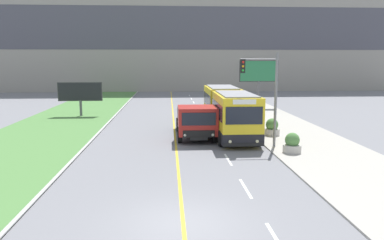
{
  "coord_description": "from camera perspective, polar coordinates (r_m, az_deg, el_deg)",
  "views": [
    {
      "loc": [
        -0.44,
        -11.66,
        5.32
      ],
      "look_at": [
        1.1,
        12.68,
        1.4
      ],
      "focal_mm": 35.0,
      "sensor_mm": 36.0,
      "label": 1
    }
  ],
  "objects": [
    {
      "name": "ground_plane",
      "position": [
        12.82,
        -1.37,
        -15.39
      ],
      "size": [
        300.0,
        300.0,
        0.0
      ],
      "primitive_type": "plane",
      "color": "slate"
    },
    {
      "name": "planter_round_near",
      "position": [
        22.15,
        15.02,
        -3.54
      ],
      "size": [
        1.04,
        1.04,
        1.15
      ],
      "color": "#B7B2A8",
      "rests_on": "sidewalk_right"
    },
    {
      "name": "apartment_block_background",
      "position": [
        67.56,
        -3.33,
        13.12
      ],
      "size": [
        80.0,
        8.04,
        20.07
      ],
      "color": "gray",
      "rests_on": "ground_plane"
    },
    {
      "name": "planter_round_third",
      "position": [
        31.61,
        9.24,
        0.38
      ],
      "size": [
        1.05,
        1.05,
        1.14
      ],
      "color": "#B7B2A8",
      "rests_on": "sidewalk_right"
    },
    {
      "name": "dump_truck",
      "position": [
        25.33,
        0.66,
        -0.26
      ],
      "size": [
        2.6,
        6.71,
        2.32
      ],
      "color": "black",
      "rests_on": "ground_plane"
    },
    {
      "name": "traffic_light_mast",
      "position": [
        22.89,
        11.11,
        4.83
      ],
      "size": [
        2.28,
        0.32,
        5.76
      ],
      "color": "slate",
      "rests_on": "ground_plane"
    },
    {
      "name": "planter_round_far",
      "position": [
        36.5,
        7.89,
        1.58
      ],
      "size": [
        1.09,
        1.09,
        1.14
      ],
      "color": "#B7B2A8",
      "rests_on": "sidewalk_right"
    },
    {
      "name": "billboard_small",
      "position": [
        37.1,
        -16.69,
        4.04
      ],
      "size": [
        4.14,
        0.24,
        3.24
      ],
      "color": "#59595B",
      "rests_on": "ground_plane"
    },
    {
      "name": "billboard_large",
      "position": [
        42.13,
        10.15,
        7.1
      ],
      "size": [
        4.31,
        0.24,
        5.29
      ],
      "color": "#59595B",
      "rests_on": "ground_plane"
    },
    {
      "name": "city_bus",
      "position": [
        27.79,
        5.52,
        1.43
      ],
      "size": [
        2.64,
        11.89,
        3.18
      ],
      "color": "yellow",
      "rests_on": "ground_plane"
    },
    {
      "name": "lane_marking_centre",
      "position": [
        15.52,
        -0.25,
        -10.91
      ],
      "size": [
        2.88,
        140.0,
        0.01
      ],
      "color": "gold",
      "rests_on": "ground_plane"
    },
    {
      "name": "planter_round_second",
      "position": [
        26.89,
        12.08,
        -1.19
      ],
      "size": [
        1.09,
        1.09,
        1.19
      ],
      "color": "#B7B2A8",
      "rests_on": "sidewalk_right"
    }
  ]
}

